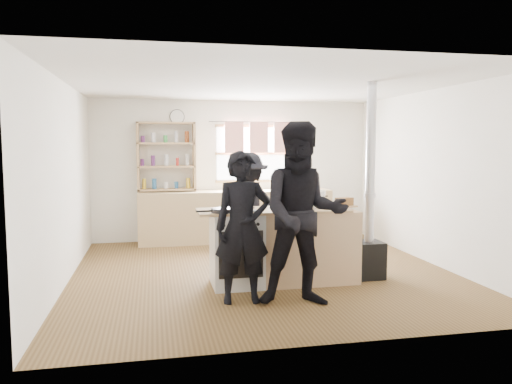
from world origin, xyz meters
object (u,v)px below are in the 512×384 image
flue_heater (369,228)px  person_near_left (242,227)px  stockpot_stove (241,201)px  bread_board (344,203)px  roast_tray (289,206)px  skillet_greens (224,210)px  stockpot_counter (313,199)px  person_far (248,209)px  thermos (287,182)px  person_near_right (303,214)px  cooking_island (284,246)px

flue_heater → person_near_left: (-1.77, -0.65, 0.17)m
stockpot_stove → bread_board: 1.30m
bread_board → person_near_left: size_ratio=0.20×
roast_tray → stockpot_stove: bearing=152.6°
skillet_greens → stockpot_counter: 1.18m
roast_tray → flue_heater: bearing=3.5°
stockpot_stove → skillet_greens: bearing=-124.5°
bread_board → person_near_left: person_near_left is taller
skillet_greens → stockpot_stove: size_ratio=1.45×
person_near_left → person_far: size_ratio=1.03×
thermos → stockpot_counter: thermos is taller
roast_tray → stockpot_stove: stockpot_stove is taller
stockpot_stove → person_far: bearing=73.6°
stockpot_stove → person_near_right: person_near_right is taller
stockpot_counter → skillet_greens: bearing=-169.5°
thermos → person_far: 2.04m
stockpot_stove → flue_heater: 1.68m
roast_tray → bread_board: (0.75, 0.06, 0.02)m
thermos → person_near_left: person_near_left is taller
person_far → skillet_greens: bearing=64.3°
cooking_island → person_near_right: 1.00m
skillet_greens → person_near_right: 1.02m
stockpot_stove → person_near_left: bearing=-99.0°
stockpot_stove → flue_heater: size_ratio=0.09×
thermos → bread_board: size_ratio=0.85×
person_near_left → skillet_greens: bearing=109.7°
skillet_greens → person_near_right: (0.75, -0.68, 0.02)m
stockpot_stove → person_far: size_ratio=0.14×
roast_tray → person_near_right: person_near_right is taller
cooking_island → person_near_left: 0.97m
skillet_greens → stockpot_stove: (0.27, 0.40, 0.05)m
stockpot_counter → person_near_right: size_ratio=0.16×
cooking_island → person_near_left: bearing=-134.8°
stockpot_stove → person_far: (0.24, 0.81, -0.21)m
flue_heater → person_far: bearing=143.8°
thermos → person_near_right: 3.72m
stockpot_counter → person_near_left: (-1.01, -0.67, -0.21)m
roast_tray → cooking_island: bearing=124.0°
skillet_greens → person_near_right: bearing=-42.1°
stockpot_stove → stockpot_counter: (0.88, -0.19, 0.03)m
stockpot_stove → bread_board: bearing=-9.6°
stockpot_counter → person_near_left: bearing=-146.4°
person_far → flue_heater: bearing=141.1°
flue_heater → person_near_left: bearing=-159.9°
thermos → roast_tray: bearing=-104.7°
person_near_right → person_far: bearing=106.9°
bread_board → person_near_right: 1.18m
thermos → flue_heater: bearing=-82.8°
cooking_island → person_far: bearing=104.3°
skillet_greens → person_far: size_ratio=0.21×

